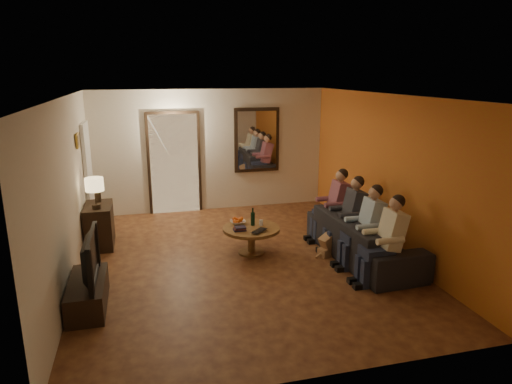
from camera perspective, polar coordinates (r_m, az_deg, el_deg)
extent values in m
cube|color=#441C12|center=(7.41, -1.69, -8.60)|extent=(5.00, 6.00, 0.01)
cube|color=white|center=(6.81, -1.86, 11.91)|extent=(5.00, 6.00, 0.01)
cube|color=beige|center=(9.89, -5.60, 5.16)|extent=(5.00, 0.02, 2.60)
cube|color=beige|center=(4.26, 7.22, -8.00)|extent=(5.00, 0.02, 2.60)
cube|color=beige|center=(6.91, -22.43, -0.08)|extent=(0.02, 6.00, 2.60)
cube|color=beige|center=(7.91, 16.20, 2.22)|extent=(0.02, 6.00, 2.60)
cube|color=orange|center=(7.91, 16.14, 2.22)|extent=(0.01, 6.00, 2.60)
cube|color=#FFE0A5|center=(9.83, -10.17, 3.46)|extent=(1.00, 0.06, 2.10)
cube|color=black|center=(9.82, -10.16, 3.45)|extent=(1.12, 0.04, 2.22)
cube|color=silver|center=(9.88, -8.69, 2.69)|extent=(0.45, 0.03, 1.70)
cube|color=black|center=(10.02, 0.10, 6.51)|extent=(1.00, 0.05, 1.40)
cube|color=white|center=(9.99, 0.14, 6.49)|extent=(0.86, 0.02, 1.26)
cube|color=white|center=(9.19, -20.18, 1.81)|extent=(0.06, 0.85, 2.04)
cube|color=#B28C33|center=(8.07, -21.41, 6.01)|extent=(0.03, 0.28, 0.24)
cube|color=brown|center=(8.07, -21.31, 6.02)|extent=(0.01, 0.22, 0.18)
cube|color=black|center=(8.36, -18.98, -3.98)|extent=(0.45, 0.82, 0.73)
cube|color=black|center=(6.37, -20.28, -11.85)|extent=(0.45, 1.11, 0.37)
imported|color=black|center=(6.17, -20.68, -7.74)|extent=(1.07, 0.14, 0.62)
imported|color=black|center=(7.59, 13.21, -5.59)|extent=(2.43, 1.04, 0.70)
cylinder|color=brown|center=(7.64, -0.59, -6.04)|extent=(1.01, 1.01, 0.45)
imported|color=white|center=(7.71, -2.28, -3.81)|extent=(0.26, 0.26, 0.06)
cylinder|color=silver|center=(7.63, 0.63, -3.87)|extent=(0.06, 0.06, 0.10)
imported|color=black|center=(7.32, 0.70, -4.99)|extent=(0.38, 0.38, 0.03)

